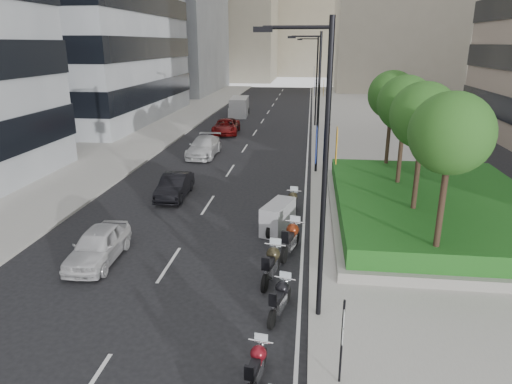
% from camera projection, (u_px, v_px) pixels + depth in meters
% --- Properties ---
extents(ground, '(160.00, 160.00, 0.00)m').
position_uv_depth(ground, '(178.00, 327.00, 14.03)').
color(ground, black).
rests_on(ground, ground).
extents(sidewalk_right, '(10.00, 100.00, 0.15)m').
position_uv_depth(sidewalk_right, '(367.00, 138.00, 41.30)').
color(sidewalk_right, '#9E9B93').
rests_on(sidewalk_right, ground).
extents(sidewalk_left, '(8.00, 100.00, 0.15)m').
position_uv_depth(sidewalk_left, '(144.00, 133.00, 43.67)').
color(sidewalk_left, '#9E9B93').
rests_on(sidewalk_left, ground).
extents(lane_edge, '(0.12, 100.00, 0.01)m').
position_uv_depth(lane_edge, '(308.00, 138.00, 41.92)').
color(lane_edge, silver).
rests_on(lane_edge, ground).
extents(lane_centre, '(0.12, 100.00, 0.01)m').
position_uv_depth(lane_centre, '(252.00, 137.00, 42.51)').
color(lane_centre, silver).
rests_on(lane_centre, ground).
extents(building_grey_far, '(22.00, 26.00, 30.00)m').
position_uv_depth(building_grey_far, '(152.00, 2.00, 78.13)').
color(building_grey_far, gray).
rests_on(building_grey_far, ground).
extents(building_cream_left, '(26.00, 24.00, 34.00)m').
position_uv_depth(building_cream_left, '(220.00, 3.00, 105.13)').
color(building_cream_left, '#B7AD93').
rests_on(building_cream_left, ground).
extents(building_cream_centre, '(30.00, 24.00, 38.00)m').
position_uv_depth(building_cream_centre, '(308.00, 1.00, 121.12)').
color(building_cream_centre, '#B7AD93').
rests_on(building_cream_centre, ground).
extents(planter, '(10.00, 14.00, 0.40)m').
position_uv_depth(planter, '(434.00, 214.00, 22.23)').
color(planter, gray).
rests_on(planter, sidewalk_right).
extents(hedge, '(9.40, 13.40, 0.80)m').
position_uv_depth(hedge, '(436.00, 203.00, 22.04)').
color(hedge, '#1E5016').
rests_on(hedge, planter).
extents(tree_0, '(2.80, 2.80, 6.30)m').
position_uv_depth(tree_0, '(451.00, 134.00, 15.16)').
color(tree_0, '#332319').
rests_on(tree_0, planter).
extents(tree_1, '(2.80, 2.80, 6.30)m').
position_uv_depth(tree_1, '(424.00, 116.00, 18.93)').
color(tree_1, '#332319').
rests_on(tree_1, planter).
extents(tree_2, '(2.80, 2.80, 6.30)m').
position_uv_depth(tree_2, '(405.00, 104.00, 22.71)').
color(tree_2, '#332319').
rests_on(tree_2, planter).
extents(tree_3, '(2.80, 2.80, 6.30)m').
position_uv_depth(tree_3, '(392.00, 95.00, 26.48)').
color(tree_3, '#332319').
rests_on(tree_3, planter).
extents(lamp_post_0, '(2.34, 0.45, 9.00)m').
position_uv_depth(lamp_post_0, '(320.00, 163.00, 12.93)').
color(lamp_post_0, black).
rests_on(lamp_post_0, ground).
extents(lamp_post_1, '(2.34, 0.45, 9.00)m').
position_uv_depth(lamp_post_1, '(316.00, 97.00, 28.97)').
color(lamp_post_1, black).
rests_on(lamp_post_1, ground).
extents(lamp_post_2, '(2.34, 0.45, 9.00)m').
position_uv_depth(lamp_post_2, '(315.00, 77.00, 45.96)').
color(lamp_post_2, black).
rests_on(lamp_post_2, ground).
extents(parking_sign, '(0.06, 0.32, 2.50)m').
position_uv_depth(parking_sign, '(342.00, 337.00, 11.15)').
color(parking_sign, black).
rests_on(parking_sign, ground).
extents(motorcycle_1, '(0.66, 1.97, 0.98)m').
position_uv_depth(motorcycle_1, '(256.00, 367.00, 11.52)').
color(motorcycle_1, black).
rests_on(motorcycle_1, ground).
extents(motorcycle_2, '(0.79, 2.09, 1.06)m').
position_uv_depth(motorcycle_2, '(280.00, 298.00, 14.52)').
color(motorcycle_2, black).
rests_on(motorcycle_2, ground).
extents(motorcycle_3, '(0.80, 2.39, 1.19)m').
position_uv_depth(motorcycle_3, '(271.00, 264.00, 16.61)').
color(motorcycle_3, black).
rests_on(motorcycle_3, ground).
extents(motorcycle_4, '(0.89, 2.42, 1.22)m').
position_uv_depth(motorcycle_4, '(291.00, 239.00, 18.73)').
color(motorcycle_4, black).
rests_on(motorcycle_4, ground).
extents(motorcycle_5, '(1.57, 2.44, 1.38)m').
position_uv_depth(motorcycle_5, '(278.00, 217.00, 20.94)').
color(motorcycle_5, black).
rests_on(motorcycle_5, ground).
extents(motorcycle_6, '(0.75, 2.24, 1.12)m').
position_uv_depth(motorcycle_6, '(292.00, 203.00, 23.06)').
color(motorcycle_6, black).
rests_on(motorcycle_6, ground).
extents(car_a, '(1.77, 4.06, 1.36)m').
position_uv_depth(car_a, '(98.00, 245.00, 18.06)').
color(car_a, silver).
rests_on(car_a, ground).
extents(car_b, '(1.50, 4.02, 1.31)m').
position_uv_depth(car_b, '(175.00, 186.00, 25.64)').
color(car_b, black).
rests_on(car_b, ground).
extents(car_c, '(2.05, 5.01, 1.45)m').
position_uv_depth(car_c, '(204.00, 147.00, 35.04)').
color(car_c, silver).
rests_on(car_c, ground).
extents(car_d, '(2.60, 5.16, 1.40)m').
position_uv_depth(car_d, '(226.00, 126.00, 43.66)').
color(car_d, '#5F0B0B').
rests_on(car_d, ground).
extents(delivery_van, '(2.28, 5.24, 2.15)m').
position_uv_depth(delivery_van, '(239.00, 108.00, 54.16)').
color(delivery_van, '#B1B1B3').
rests_on(delivery_van, ground).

